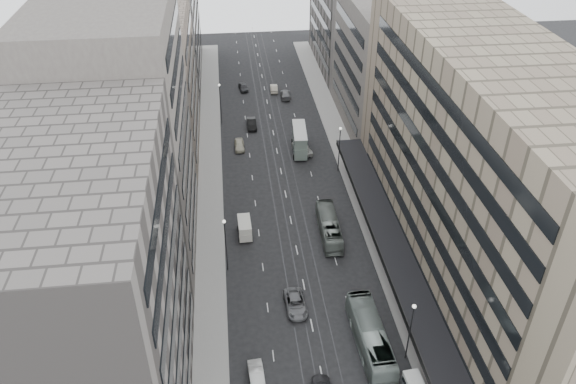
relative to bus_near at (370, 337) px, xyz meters
name	(u,v)px	position (x,y,z in m)	size (l,w,h in m)	color
ground	(313,332)	(-6.05, 3.01, -1.72)	(220.00, 220.00, 0.00)	black
sidewalk_right	(348,162)	(5.95, 40.51, -1.65)	(4.00, 125.00, 0.15)	gray
sidewalk_left	(210,170)	(-18.05, 40.51, -1.65)	(4.00, 125.00, 0.15)	gray
department_store	(485,177)	(15.40, 11.01, 13.22)	(19.20, 60.00, 30.00)	gray
building_right_mid	(386,64)	(15.45, 55.01, 10.28)	(15.00, 28.00, 24.00)	#504A46
building_right_far	(353,7)	(15.45, 85.01, 12.28)	(15.00, 32.00, 28.00)	#5C5652
building_left_a	(89,305)	(-27.55, -4.99, 13.28)	(15.00, 28.00, 30.00)	#5C5652
building_left_b	(124,138)	(-27.55, 22.01, 15.28)	(15.00, 26.00, 34.00)	#504A46
building_left_c	(148,85)	(-27.55, 49.01, 10.78)	(15.00, 28.00, 25.00)	#75675B
building_left_d	(161,18)	(-27.55, 82.01, 12.28)	(15.00, 38.00, 28.00)	#5C5652
lamp_right_near	(411,326)	(3.65, -1.99, 3.48)	(0.44, 0.44, 8.32)	#262628
lamp_right_far	(340,144)	(3.65, 38.01, 3.48)	(0.44, 0.44, 8.32)	#262628
lamp_left_near	(225,239)	(-15.75, 15.01, 3.48)	(0.44, 0.44, 8.32)	#262628
lamp_left_far	(220,99)	(-15.75, 58.01, 3.48)	(0.44, 0.44, 8.32)	#262628
bus_near	(370,337)	(0.00, 0.00, 0.00)	(2.90, 12.38, 3.45)	gray
bus_far	(329,227)	(-1.02, 20.89, -0.24)	(2.50, 10.69, 2.98)	gray
double_decker	(300,140)	(-2.03, 45.37, 0.67)	(2.99, 8.27, 4.44)	slate
panel_van	(245,228)	(-13.07, 22.14, -0.32)	(2.10, 4.11, 2.55)	beige
sedan_1	(257,377)	(-13.12, -3.22, -0.99)	(1.55, 4.44, 1.46)	silver
sedan_2	(295,303)	(-7.64, 7.06, -0.98)	(2.46, 5.34, 1.48)	slate
sedan_4	(239,145)	(-12.73, 47.62, -0.96)	(1.80, 4.46, 1.52)	#B0AA92
sedan_5	(252,124)	(-10.02, 55.68, -0.93)	(1.68, 4.83, 1.59)	black
sedan_6	(302,148)	(-1.63, 45.15, -0.91)	(2.71, 5.88, 1.63)	silver
sedan_7	(285,94)	(-1.94, 68.66, -0.98)	(2.09, 5.14, 1.49)	slate
sedan_8	(243,87)	(-10.74, 73.55, -1.00)	(1.72, 4.28, 1.46)	#292A2C
sedan_9	(274,88)	(-4.10, 72.12, -1.00)	(1.52, 4.37, 1.44)	#AFA591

